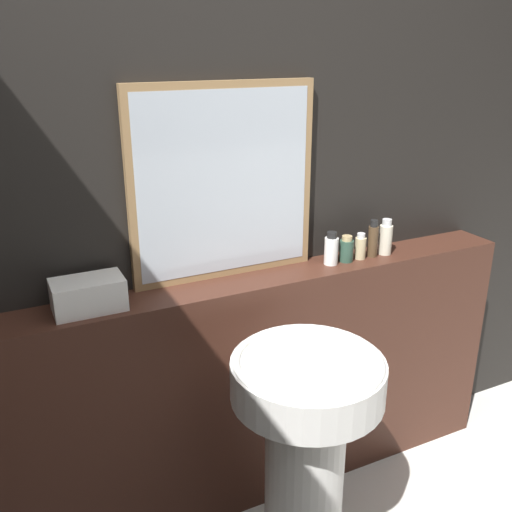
% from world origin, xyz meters
% --- Properties ---
extents(wall_back, '(8.00, 0.06, 2.50)m').
position_xyz_m(wall_back, '(0.00, 1.48, 1.25)').
color(wall_back, black).
rests_on(wall_back, ground_plane).
extents(vanity_counter, '(2.32, 0.19, 0.94)m').
position_xyz_m(vanity_counter, '(0.00, 1.35, 0.47)').
color(vanity_counter, '#422319').
rests_on(vanity_counter, ground_plane).
extents(pedestal_sink, '(0.46, 0.46, 0.87)m').
position_xyz_m(pedestal_sink, '(0.04, 0.91, 0.54)').
color(pedestal_sink, white).
rests_on(pedestal_sink, ground_plane).
extents(mirror, '(0.67, 0.03, 0.68)m').
position_xyz_m(mirror, '(-0.00, 1.43, 1.28)').
color(mirror, '#937047').
rests_on(mirror, vanity_counter).
extents(towel_stack, '(0.22, 0.13, 0.10)m').
position_xyz_m(towel_stack, '(-0.50, 1.35, 0.99)').
color(towel_stack, white).
rests_on(towel_stack, vanity_counter).
extents(shampoo_bottle, '(0.05, 0.05, 0.13)m').
position_xyz_m(shampoo_bottle, '(0.40, 1.35, 1.00)').
color(shampoo_bottle, white).
rests_on(shampoo_bottle, vanity_counter).
extents(conditioner_bottle, '(0.05, 0.05, 0.10)m').
position_xyz_m(conditioner_bottle, '(0.47, 1.35, 0.99)').
color(conditioner_bottle, '#2D4C3D').
rests_on(conditioner_bottle, vanity_counter).
extents(lotion_bottle, '(0.04, 0.04, 0.10)m').
position_xyz_m(lotion_bottle, '(0.54, 1.35, 0.99)').
color(lotion_bottle, '#C6B284').
rests_on(lotion_bottle, vanity_counter).
extents(body_wash_bottle, '(0.04, 0.04, 0.15)m').
position_xyz_m(body_wash_bottle, '(0.59, 1.35, 1.01)').
color(body_wash_bottle, '#4C3823').
rests_on(body_wash_bottle, vanity_counter).
extents(hand_soap_bottle, '(0.05, 0.05, 0.14)m').
position_xyz_m(hand_soap_bottle, '(0.66, 1.35, 1.01)').
color(hand_soap_bottle, beige).
rests_on(hand_soap_bottle, vanity_counter).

